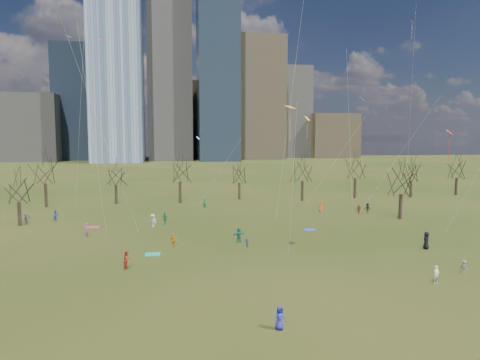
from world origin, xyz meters
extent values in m
plane|color=black|center=(0.00, 0.00, 0.00)|extent=(500.00, 500.00, 0.00)
cube|color=slate|center=(-35.00, 190.00, 59.00)|extent=(26.00, 26.00, 118.00)
cube|color=slate|center=(-8.00, 205.00, 47.50)|extent=(24.00, 24.00, 95.00)
cube|color=#384C66|center=(18.00, 195.00, 52.50)|extent=(22.00, 22.00, 105.00)
cube|color=#726347|center=(45.00, 215.00, 36.00)|extent=(28.00, 28.00, 72.00)
cube|color=#384C66|center=(-60.00, 220.00, 32.50)|extent=(25.00, 25.00, 65.00)
cube|color=slate|center=(70.00, 230.00, 29.00)|extent=(22.00, 22.00, 58.00)
cube|color=#726347|center=(5.00, 240.00, 24.00)|extent=(30.00, 30.00, 48.00)
cube|color=slate|center=(-85.00, 210.00, 18.00)|extent=(35.00, 30.00, 36.00)
cube|color=#726347|center=(95.00, 225.00, 14.00)|extent=(30.00, 28.00, 28.00)
cylinder|color=black|center=(-31.00, 39.00, 2.14)|extent=(0.55, 0.55, 4.28)
cylinder|color=black|center=(-19.00, 41.00, 1.80)|extent=(0.52, 0.52, 3.60)
cylinder|color=black|center=(-7.00, 40.00, 2.02)|extent=(0.54, 0.54, 4.05)
cylinder|color=black|center=(5.00, 43.00, 1.69)|extent=(0.51, 0.51, 3.38)
cylinder|color=black|center=(17.00, 39.00, 1.98)|extent=(0.54, 0.54, 3.96)
cylinder|color=black|center=(29.00, 41.00, 2.07)|extent=(0.54, 0.54, 4.14)
cylinder|color=black|center=(41.00, 40.00, 1.75)|extent=(0.52, 0.52, 3.51)
cylinder|color=black|center=(53.00, 42.00, 1.87)|extent=(0.53, 0.53, 3.74)
cylinder|color=black|center=(-30.00, 22.00, 1.69)|extent=(0.51, 0.51, 3.38)
cylinder|color=black|center=(26.00, 18.00, 1.91)|extent=(0.53, 0.53, 3.83)
cube|color=teal|center=(-10.86, 3.51, 0.01)|extent=(1.60, 1.50, 0.03)
cube|color=#283BBF|center=(9.68, 12.65, 0.01)|extent=(1.60, 1.50, 0.03)
cube|color=#B32346|center=(-19.54, 19.20, 0.01)|extent=(1.60, 1.50, 0.03)
imported|color=#222695|center=(-2.07, -16.19, 0.78)|extent=(0.86, 0.66, 1.56)
imported|color=silver|center=(13.35, -9.79, 0.78)|extent=(0.66, 0.54, 1.56)
imported|color=#B02B19|center=(-13.04, -1.30, 0.87)|extent=(0.86, 0.99, 1.75)
imported|color=slate|center=(17.51, -7.75, 0.64)|extent=(0.74, 0.94, 1.27)
imported|color=orange|center=(-8.61, 5.99, 0.81)|extent=(1.01, 0.86, 1.62)
imported|color=#186D5C|center=(-0.93, 7.25, 0.90)|extent=(1.75, 0.97, 1.80)
imported|color=black|center=(19.27, 0.83, 0.97)|extent=(1.07, 1.13, 1.95)
imported|color=#944E9C|center=(-19.30, 12.81, 0.92)|extent=(0.44, 0.67, 1.85)
imported|color=#294CB4|center=(-0.43, 4.75, 0.50)|extent=(0.45, 0.54, 1.01)
imported|color=silver|center=(-11.37, 17.91, 0.92)|extent=(1.36, 1.25, 1.84)
imported|color=#A7171A|center=(21.75, 23.50, 0.73)|extent=(0.90, 0.49, 1.47)
imported|color=slate|center=(-29.39, 22.90, 0.86)|extent=(1.03, 1.66, 1.71)
imported|color=#E94E19|center=(16.07, 26.01, 0.90)|extent=(0.67, 0.94, 1.79)
imported|color=#1C7E4A|center=(-2.87, 33.39, 0.90)|extent=(0.78, 0.74, 1.79)
imported|color=#263FA5|center=(-25.80, 24.60, 0.84)|extent=(1.02, 1.03, 1.68)
imported|color=black|center=(23.33, 23.57, 0.83)|extent=(1.20, 0.87, 1.66)
imported|color=#19724C|center=(-9.72, 19.55, 0.85)|extent=(1.08, 0.83, 1.71)
plane|color=#ECA413|center=(2.16, -3.41, 15.22)|extent=(1.35, 1.32, 0.32)
cylinder|color=silver|center=(1.67, -6.08, 8.31)|extent=(1.00, 5.37, 13.82)
cylinder|color=#ECA413|center=(2.16, -3.41, 13.56)|extent=(0.04, 0.04, 2.70)
plane|color=#C0DC22|center=(15.77, 12.51, 23.36)|extent=(0.88, 0.96, 0.47)
cylinder|color=silver|center=(14.24, 10.67, 12.38)|extent=(3.09, 3.69, 21.96)
plane|color=red|center=(22.71, 2.47, 13.02)|extent=(1.15, 1.12, 0.56)
cylinder|color=silver|center=(24.02, 0.27, 7.21)|extent=(2.64, 4.42, 11.63)
cylinder|color=red|center=(22.71, 2.47, 11.18)|extent=(0.04, 0.04, 3.15)
plane|color=#E353A7|center=(-12.58, 7.97, 23.03)|extent=(0.82, 0.89, 0.40)
cylinder|color=silver|center=(-15.45, 3.70, 12.21)|extent=(5.78, 8.57, 21.64)
cylinder|color=silver|center=(5.91, 9.43, 17.04)|extent=(1.98, 6.68, 31.28)
plane|color=#249E56|center=(18.40, 16.15, 17.95)|extent=(1.10, 1.15, 0.63)
cylinder|color=silver|center=(21.66, 11.78, 9.68)|extent=(6.53, 8.75, 16.56)
plane|color=blue|center=(-23.99, 29.42, 28.08)|extent=(1.24, 1.26, 0.40)
cylinder|color=silver|center=(-22.06, 25.27, 14.74)|extent=(3.89, 8.32, 26.69)
plane|color=yellow|center=(13.70, 26.51, 15.62)|extent=(1.22, 1.18, 0.69)
cylinder|color=silver|center=(17.00, 22.69, 8.51)|extent=(6.62, 7.66, 14.23)
cylinder|color=yellow|center=(13.70, 26.51, 13.82)|extent=(0.04, 0.04, 3.00)
plane|color=#D11753|center=(-16.16, 7.79, 23.11)|extent=(1.33, 1.30, 0.34)
cylinder|color=silver|center=(-16.65, 4.12, 12.25)|extent=(1.00, 7.34, 21.71)
plane|color=#FF5D84|center=(29.35, 22.29, 30.71)|extent=(0.76, 0.83, 0.38)
cylinder|color=silver|center=(26.88, 17.74, 16.06)|extent=(4.95, 9.13, 29.32)
cylinder|color=#FF5D84|center=(29.35, 22.29, 29.31)|extent=(0.04, 0.04, 2.40)
plane|color=white|center=(-4.35, 27.35, 12.41)|extent=(0.77, 0.82, 0.45)
cylinder|color=silver|center=(-1.55, 22.90, 6.91)|extent=(5.61, 8.92, 11.03)
camera|label=1|loc=(-8.93, -41.99, 12.32)|focal=32.00mm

